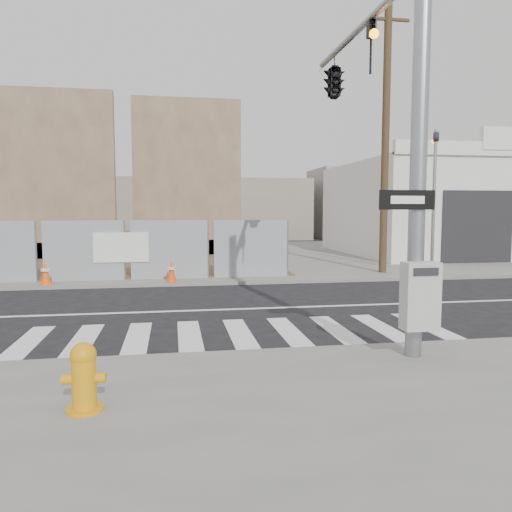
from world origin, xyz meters
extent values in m
plane|color=black|center=(0.00, 0.00, 0.00)|extent=(100.00, 100.00, 0.00)
cube|color=slate|center=(0.00, 14.00, 0.06)|extent=(50.00, 20.00, 0.12)
cylinder|color=gray|center=(2.50, -4.80, 3.62)|extent=(0.26, 0.26, 7.00)
cylinder|color=gray|center=(2.50, -2.20, 6.12)|extent=(0.14, 5.20, 0.14)
cube|color=#B2B2AF|center=(2.45, -5.08, 1.15)|extent=(0.55, 0.30, 1.05)
cube|color=black|center=(2.25, -4.96, 2.62)|extent=(0.90, 0.03, 0.30)
cube|color=silver|center=(2.25, -4.98, 2.62)|extent=(0.55, 0.01, 0.12)
imported|color=black|center=(2.50, -2.80, 5.57)|extent=(0.16, 0.20, 1.00)
imported|color=black|center=(2.50, -0.60, 5.57)|extent=(0.53, 2.48, 1.00)
cylinder|color=gray|center=(8.00, 4.60, 2.72)|extent=(0.12, 0.12, 5.20)
imported|color=black|center=(8.00, 4.60, 5.22)|extent=(0.16, 0.20, 1.00)
cube|color=brown|center=(-7.00, 13.00, 4.12)|extent=(6.00, 0.50, 8.00)
cube|color=brown|center=(-7.00, 13.40, 0.52)|extent=(6.00, 1.30, 0.80)
cube|color=brown|center=(-0.50, 14.00, 4.12)|extent=(5.50, 0.50, 8.00)
cube|color=brown|center=(-0.50, 14.40, 0.52)|extent=(5.50, 1.30, 0.80)
cube|color=silver|center=(14.00, 13.00, 2.52)|extent=(12.00, 10.00, 4.80)
cube|color=black|center=(12.00, 7.98, 1.72)|extent=(3.40, 0.06, 3.20)
cylinder|color=#463620|center=(6.50, 5.50, 5.12)|extent=(0.28, 0.28, 10.00)
cube|color=#463620|center=(6.50, 5.50, 9.32)|extent=(1.60, 0.10, 0.10)
cylinder|color=orange|center=(-2.35, -6.23, 0.14)|extent=(0.47, 0.47, 0.04)
cylinder|color=orange|center=(-2.35, -6.23, 0.44)|extent=(0.30, 0.30, 0.65)
sphere|color=orange|center=(-2.35, -6.23, 0.79)|extent=(0.30, 0.30, 0.30)
cylinder|color=orange|center=(-2.52, -6.23, 0.51)|extent=(0.16, 0.13, 0.12)
cylinder|color=orange|center=(-2.17, -6.23, 0.51)|extent=(0.16, 0.13, 0.12)
cube|color=#F5540C|center=(-5.24, 4.22, 0.14)|extent=(0.45, 0.45, 0.03)
cone|color=#F5540C|center=(-5.24, 4.22, 0.49)|extent=(0.40, 0.40, 0.74)
cylinder|color=silver|center=(-5.24, 4.22, 0.60)|extent=(0.29, 0.29, 0.08)
cube|color=#F1480C|center=(-1.36, 4.22, 0.14)|extent=(0.37, 0.37, 0.03)
cone|color=#F1480C|center=(-1.36, 4.22, 0.47)|extent=(0.33, 0.33, 0.70)
cylinder|color=silver|center=(-1.36, 4.22, 0.57)|extent=(0.27, 0.27, 0.08)
camera|label=1|loc=(-1.30, -12.14, 2.47)|focal=35.00mm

